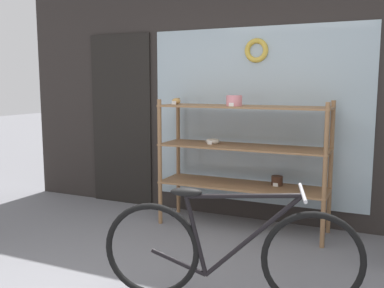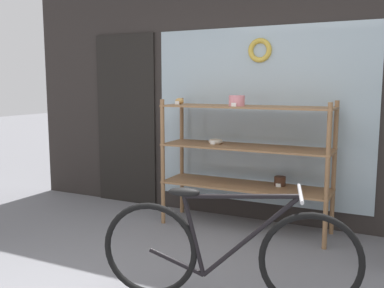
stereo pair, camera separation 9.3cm
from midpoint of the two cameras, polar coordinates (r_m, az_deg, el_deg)
storefront_facade at (r=4.79m, az=7.02°, el=10.77°), size 5.67×0.13×3.57m
display_case at (r=4.41m, az=7.64°, el=-0.57°), size 1.74×0.49×1.39m
bicycle at (r=3.01m, az=5.52°, el=-14.16°), size 1.73×0.58×0.81m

